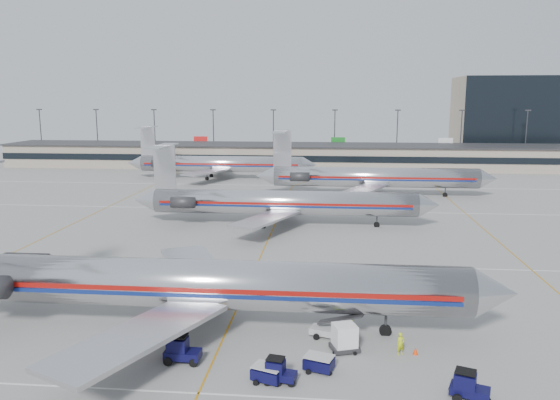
# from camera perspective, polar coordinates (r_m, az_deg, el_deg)

# --- Properties ---
(ground) EXTENTS (260.00, 260.00, 0.00)m
(ground) POSITION_cam_1_polar(r_m,az_deg,el_deg) (52.90, -3.82, -9.73)
(ground) COLOR gray
(ground) RESTS_ON ground
(apron_markings) EXTENTS (160.00, 0.15, 0.02)m
(apron_markings) POSITION_cam_1_polar(r_m,az_deg,el_deg) (62.27, -2.35, -6.56)
(apron_markings) COLOR silver
(apron_markings) RESTS_ON ground
(terminal) EXTENTS (162.00, 17.00, 6.25)m
(terminal) POSITION_cam_1_polar(r_m,az_deg,el_deg) (147.94, 2.22, 4.65)
(terminal) COLOR gray
(terminal) RESTS_ON ground
(light_mast_row) EXTENTS (163.60, 0.40, 15.28)m
(light_mast_row) POSITION_cam_1_polar(r_m,az_deg,el_deg) (161.46, 2.51, 7.07)
(light_mast_row) COLOR #38383D
(light_mast_row) RESTS_ON ground
(distant_building) EXTENTS (30.00, 20.00, 25.00)m
(distant_building) POSITION_cam_1_polar(r_m,az_deg,el_deg) (185.09, 22.53, 7.94)
(distant_building) COLOR tan
(distant_building) RESTS_ON ground
(jet_foreground) EXTENTS (50.06, 29.48, 13.10)m
(jet_foreground) POSITION_cam_1_polar(r_m,az_deg,el_deg) (44.82, -9.97, -8.51)
(jet_foreground) COLOR silver
(jet_foreground) RESTS_ON ground
(jet_second_row) EXTENTS (44.91, 26.44, 11.75)m
(jet_second_row) POSITION_cam_1_polar(r_m,az_deg,el_deg) (79.74, -0.21, -0.23)
(jet_second_row) COLOR silver
(jet_second_row) RESTS_ON ground
(jet_third_row) EXTENTS (45.57, 28.03, 12.46)m
(jet_third_row) POSITION_cam_1_polar(r_m,az_deg,el_deg) (105.60, 9.38, 2.40)
(jet_third_row) COLOR silver
(jet_third_row) RESTS_ON ground
(jet_back_row) EXTENTS (44.33, 27.27, 12.12)m
(jet_back_row) POSITION_cam_1_polar(r_m,az_deg,el_deg) (127.30, -6.56, 3.79)
(jet_back_row) COLOR silver
(jet_back_row) RESTS_ON ground
(tug_left) EXTENTS (2.56, 1.37, 2.04)m
(tug_left) POSITION_cam_1_polar(r_m,az_deg,el_deg) (40.32, -10.35, -15.17)
(tug_left) COLOR black
(tug_left) RESTS_ON ground
(tug_center) EXTENTS (2.30, 1.46, 1.73)m
(tug_center) POSITION_cam_1_polar(r_m,az_deg,el_deg) (37.31, -0.22, -17.46)
(tug_center) COLOR black
(tug_center) RESTS_ON ground
(tug_right) EXTENTS (2.60, 1.90, 1.90)m
(tug_right) POSITION_cam_1_polar(r_m,az_deg,el_deg) (37.31, 19.02, -17.94)
(tug_right) COLOR black
(tug_right) RESTS_ON ground
(cart_inner) EXTENTS (2.29, 1.92, 1.11)m
(cart_inner) POSITION_cam_1_polar(r_m,az_deg,el_deg) (37.51, -1.30, -17.64)
(cart_inner) COLOR black
(cart_inner) RESTS_ON ground
(cart_outer) EXTENTS (2.24, 1.86, 1.09)m
(cart_outer) POSITION_cam_1_polar(r_m,az_deg,el_deg) (38.86, 4.09, -16.62)
(cart_outer) COLOR black
(cart_outer) RESTS_ON ground
(uld_container) EXTENTS (2.35, 2.15, 2.04)m
(uld_container) POSITION_cam_1_polar(r_m,az_deg,el_deg) (41.56, 6.76, -14.10)
(uld_container) COLOR #2D2D30
(uld_container) RESTS_ON ground
(belt_loader) EXTENTS (4.31, 2.32, 2.20)m
(belt_loader) POSITION_cam_1_polar(r_m,az_deg,el_deg) (43.73, 5.66, -13.41)
(belt_loader) COLOR #A9A9A9
(belt_loader) RESTS_ON ground
(ramp_worker_near) EXTENTS (0.72, 0.61, 1.66)m
(ramp_worker_near) POSITION_cam_1_polar(r_m,az_deg,el_deg) (41.78, 12.49, -14.45)
(ramp_worker_near) COLOR #BFD614
(ramp_worker_near) RESTS_ON ground
(ramp_worker_far) EXTENTS (0.93, 0.76, 1.78)m
(ramp_worker_far) POSITION_cam_1_polar(r_m,az_deg,el_deg) (43.09, 7.51, -13.39)
(ramp_worker_far) COLOR #96D413
(ramp_worker_far) RESTS_ON ground
(cone_right) EXTENTS (0.40, 0.40, 0.54)m
(cone_right) POSITION_cam_1_polar(r_m,az_deg,el_deg) (42.27, 13.97, -15.05)
(cone_right) COLOR #F53908
(cone_right) RESTS_ON ground
(cone_left) EXTENTS (0.59, 0.59, 0.64)m
(cone_left) POSITION_cam_1_polar(r_m,az_deg,el_deg) (42.92, -16.89, -14.72)
(cone_left) COLOR #F53908
(cone_left) RESTS_ON ground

